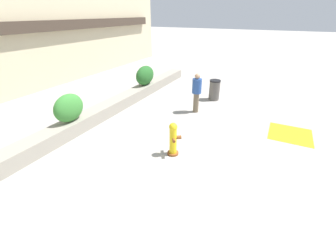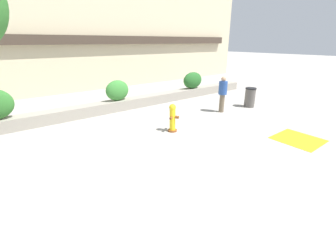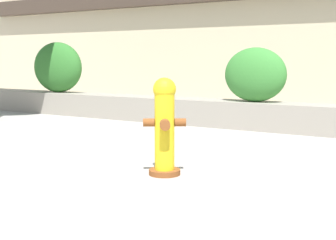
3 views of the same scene
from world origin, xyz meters
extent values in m
cube|color=gray|center=(0.00, 6.00, 0.25)|extent=(18.00, 0.70, 0.50)
ellipsoid|color=#2D6B28|center=(-5.01, 6.00, 1.09)|extent=(1.41, 0.66, 1.19)
ellipsoid|color=#387F33|center=(-0.07, 6.00, 1.00)|extent=(1.18, 0.59, 1.00)
cylinder|color=brown|center=(0.34, 2.14, 0.03)|extent=(0.49, 0.49, 0.06)
cylinder|color=gold|center=(0.34, 2.14, 0.48)|extent=(0.30, 0.30, 0.85)
sphere|color=gold|center=(0.34, 2.14, 0.95)|extent=(0.25, 0.25, 0.25)
cylinder|color=brown|center=(0.44, 1.99, 0.59)|extent=(0.17, 0.18, 0.11)
cylinder|color=brown|center=(0.20, 2.05, 0.59)|extent=(0.15, 0.14, 0.09)
cylinder|color=brown|center=(0.49, 2.24, 0.59)|extent=(0.15, 0.14, 0.09)
camera|label=1|loc=(-5.00, -0.37, 4.02)|focal=24.00mm
camera|label=2|loc=(-4.63, -4.16, 3.27)|focal=24.00mm
camera|label=3|loc=(3.01, -2.20, 1.27)|focal=50.00mm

